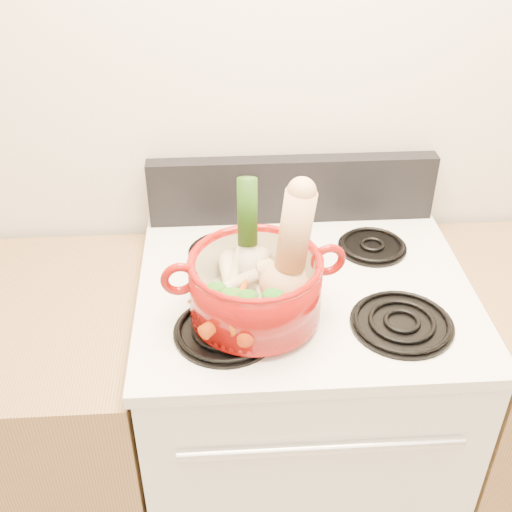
{
  "coord_description": "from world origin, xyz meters",
  "views": [
    {
      "loc": [
        -0.19,
        0.21,
        1.86
      ],
      "look_at": [
        -0.12,
        1.26,
        1.13
      ],
      "focal_mm": 45.0,
      "sensor_mm": 36.0,
      "label": 1
    }
  ],
  "objects": [
    {
      "name": "burner_back_left",
      "position": [
        -0.19,
        1.54,
        0.96
      ],
      "size": [
        0.17,
        0.17,
        0.02
      ],
      "primitive_type": "cylinder",
      "color": "black",
      "rests_on": "cooktop"
    },
    {
      "name": "leek",
      "position": [
        -0.14,
        1.34,
        1.13
      ],
      "size": [
        0.05,
        0.09,
        0.28
      ],
      "primitive_type": "cylinder",
      "rotation": [
        -0.16,
        0.0,
        -0.05
      ],
      "color": "silver",
      "rests_on": "dutch_oven"
    },
    {
      "name": "parsnip_1",
      "position": [
        -0.17,
        1.31,
        1.02
      ],
      "size": [
        0.13,
        0.17,
        0.05
      ],
      "primitive_type": "cone",
      "rotation": [
        1.66,
        0.0,
        -0.59
      ],
      "color": "beige",
      "rests_on": "dutch_oven"
    },
    {
      "name": "pot_handle_left",
      "position": [
        -0.28,
        1.26,
        1.08
      ],
      "size": [
        0.08,
        0.03,
        0.08
      ],
      "primitive_type": "torus",
      "rotation": [
        1.57,
        0.0,
        0.15
      ],
      "color": "maroon",
      "rests_on": "dutch_oven"
    },
    {
      "name": "oven_handle",
      "position": [
        0.0,
        1.06,
        0.78
      ],
      "size": [
        0.6,
        0.02,
        0.02
      ],
      "primitive_type": "cylinder",
      "rotation": [
        0.0,
        1.57,
        0.0
      ],
      "color": "silver",
      "rests_on": "stove_body"
    },
    {
      "name": "stove_body",
      "position": [
        0.0,
        1.4,
        0.46
      ],
      "size": [
        0.76,
        0.65,
        0.92
      ],
      "primitive_type": "cube",
      "color": "white",
      "rests_on": "floor"
    },
    {
      "name": "carrot_1",
      "position": [
        -0.18,
        1.22,
        1.02
      ],
      "size": [
        0.13,
        0.13,
        0.04
      ],
      "primitive_type": "cone",
      "rotation": [
        1.66,
        0.0,
        -0.79
      ],
      "color": "#C24009",
      "rests_on": "dutch_oven"
    },
    {
      "name": "parsnip_0",
      "position": [
        -0.16,
        1.31,
        1.02
      ],
      "size": [
        0.16,
        0.23,
        0.07
      ],
      "primitive_type": "cone",
      "rotation": [
        1.66,
        0.0,
        -0.52
      ],
      "color": "beige",
      "rests_on": "dutch_oven"
    },
    {
      "name": "burner_front_right",
      "position": [
        0.19,
        1.24,
        0.96
      ],
      "size": [
        0.22,
        0.22,
        0.02
      ],
      "primitive_type": "cylinder",
      "color": "black",
      "rests_on": "cooktop"
    },
    {
      "name": "cooktop",
      "position": [
        0.0,
        1.4,
        0.93
      ],
      "size": [
        0.78,
        0.67,
        0.03
      ],
      "primitive_type": "cube",
      "color": "silver",
      "rests_on": "stove_body"
    },
    {
      "name": "squash",
      "position": [
        -0.06,
        1.28,
        1.13
      ],
      "size": [
        0.16,
        0.15,
        0.28
      ],
      "primitive_type": null,
      "rotation": [
        0.0,
        0.1,
        -0.27
      ],
      "color": "tan",
      "rests_on": "dutch_oven"
    },
    {
      "name": "pot_handle_right",
      "position": [
        0.03,
        1.31,
        1.08
      ],
      "size": [
        0.08,
        0.03,
        0.08
      ],
      "primitive_type": "torus",
      "rotation": [
        1.57,
        0.0,
        0.15
      ],
      "color": "maroon",
      "rests_on": "dutch_oven"
    },
    {
      "name": "control_backsplash",
      "position": [
        0.0,
        1.7,
        1.04
      ],
      "size": [
        0.76,
        0.05,
        0.18
      ],
      "primitive_type": "cube",
      "color": "black",
      "rests_on": "cooktop"
    },
    {
      "name": "carrot_0",
      "position": [
        -0.16,
        1.22,
        1.01
      ],
      "size": [
        0.05,
        0.17,
        0.05
      ],
      "primitive_type": "cone",
      "rotation": [
        1.66,
        0.0,
        0.1
      ],
      "color": "#BF3509",
      "rests_on": "dutch_oven"
    },
    {
      "name": "wall_back",
      "position": [
        0.0,
        1.75,
        1.3
      ],
      "size": [
        3.5,
        0.02,
        2.6
      ],
      "primitive_type": "cube",
      "color": "silver",
      "rests_on": "floor"
    },
    {
      "name": "carrot_2",
      "position": [
        -0.09,
        1.25,
        1.03
      ],
      "size": [
        0.05,
        0.18,
        0.05
      ],
      "primitive_type": "cone",
      "rotation": [
        1.66,
        0.0,
        -0.09
      ],
      "color": "#B83E09",
      "rests_on": "dutch_oven"
    },
    {
      "name": "carrot_4",
      "position": [
        -0.16,
        1.24,
        1.04
      ],
      "size": [
        0.07,
        0.15,
        0.04
      ],
      "primitive_type": "cone",
      "rotation": [
        1.66,
        0.0,
        -0.29
      ],
      "color": "#D3590A",
      "rests_on": "dutch_oven"
    },
    {
      "name": "burner_front_left",
      "position": [
        -0.19,
        1.24,
        0.96
      ],
      "size": [
        0.22,
        0.22,
        0.02
      ],
      "primitive_type": "cylinder",
      "color": "black",
      "rests_on": "cooktop"
    },
    {
      "name": "dutch_oven",
      "position": [
        -0.12,
        1.28,
        1.04
      ],
      "size": [
        0.32,
        0.32,
        0.14
      ],
      "primitive_type": "cylinder",
      "rotation": [
        0.0,
        0.0,
        0.15
      ],
      "color": "maroon",
      "rests_on": "burner_front_left"
    },
    {
      "name": "parsnip_3",
      "position": [
        -0.19,
        1.29,
        1.03
      ],
      "size": [
        0.16,
        0.09,
        0.05
      ],
      "primitive_type": "cone",
      "rotation": [
        1.66,
        0.0,
        -1.2
      ],
      "color": "beige",
      "rests_on": "dutch_oven"
    },
    {
      "name": "parsnip_2",
      "position": [
        -0.18,
        1.31,
        1.03
      ],
      "size": [
        0.06,
        0.21,
        0.06
      ],
      "primitive_type": "cone",
      "rotation": [
        1.66,
        0.0,
        0.06
      ],
      "color": "beige",
      "rests_on": "dutch_oven"
    },
    {
      "name": "burner_back_right",
      "position": [
        0.19,
        1.54,
        0.96
      ],
      "size": [
        0.17,
        0.17,
        0.02
      ],
      "primitive_type": "cylinder",
      "color": "black",
      "rests_on": "cooktop"
    },
    {
      "name": "parsnip_4",
      "position": [
        -0.17,
        1.33,
        1.04
      ],
      "size": [
        0.1,
        0.21,
        0.06
      ],
      "primitive_type": "cone",
      "rotation": [
        1.66,
        0.0,
        -0.28
      ],
      "color": "beige",
      "rests_on": "dutch_oven"
    },
    {
      "name": "ginger",
      "position": [
        -0.13,
        1.37,
        1.02
      ],
      "size": [
        0.09,
        0.07,
        0.05
      ],
      "primitive_type": "ellipsoid",
      "rotation": [
        0.0,
        0.0,
        0.07
      ],
      "color": "tan",
      "rests_on": "dutch_oven"
    },
    {
      "name": "carrot_3",
      "position": [
        -0.13,
        1.2,
        1.03
      ],
      "size": [
        0.13,
        0.12,
        0.04
      ],
      "primitive_type": "cone",
      "rotation": [
        1.66,
        0.0,
        -0.86
      ],
      "color": "#C94A0A",
      "rests_on": "dutch_oven"
    }
  ]
}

